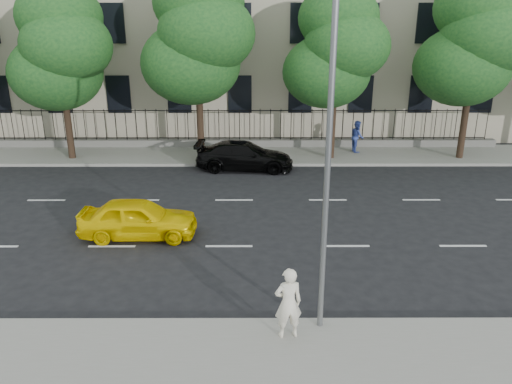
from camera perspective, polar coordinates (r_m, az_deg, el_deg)
ground at (r=14.93m, az=-3.58°, el=-10.39°), size 120.00×120.00×0.00m
near_sidewalk at (r=11.59m, az=-4.76°, el=-19.98°), size 60.00×4.00×0.15m
far_sidewalk at (r=27.91m, az=-1.97°, el=4.25°), size 60.00×4.00×0.15m
lane_markings at (r=19.18m, az=-2.78°, el=-3.27°), size 49.60×4.62×0.01m
iron_fence at (r=29.42m, az=-1.88°, el=6.20°), size 30.00×0.50×2.20m
street_light at (r=11.49m, az=8.03°, el=7.85°), size 0.25×3.32×8.05m
tree_b at (r=28.10m, az=-21.44°, el=15.02°), size 5.53×5.12×8.97m
tree_c at (r=26.44m, az=-6.63°, el=17.21°), size 5.89×5.50×9.80m
tree_d at (r=26.64m, az=9.17°, el=15.88°), size 5.34×4.94×8.84m
tree_e at (r=28.57m, az=23.74°, el=15.50°), size 5.71×5.31×9.46m
yellow_taxi at (r=18.04m, az=-13.31°, el=-2.95°), size 4.11×1.67×1.40m
black_sedan at (r=25.32m, az=-1.32°, el=4.15°), size 5.05×2.37×1.43m
woman_near at (r=12.03m, az=3.71°, el=-12.54°), size 0.73×0.55×1.81m
pedestrian_far at (r=28.68m, az=11.48°, el=6.26°), size 0.72×0.90×1.76m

